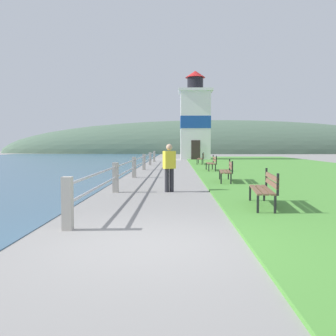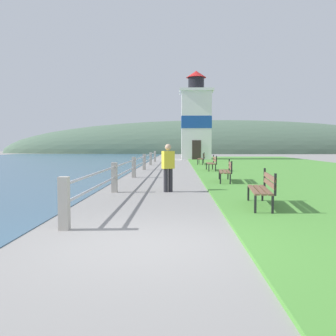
{
  "view_description": "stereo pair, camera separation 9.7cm",
  "coord_description": "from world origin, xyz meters",
  "px_view_note": "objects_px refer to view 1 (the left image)",
  "views": [
    {
      "loc": [
        0.49,
        -5.73,
        1.57
      ],
      "look_at": [
        0.05,
        14.39,
        0.3
      ],
      "focal_mm": 40.0,
      "sensor_mm": 36.0,
      "label": 1
    },
    {
      "loc": [
        0.58,
        -5.72,
        1.57
      ],
      "look_at": [
        0.05,
        14.39,
        0.3
      ],
      "focal_mm": 40.0,
      "sensor_mm": 36.0,
      "label": 2
    }
  ],
  "objects_px": {
    "park_bench_near": "(265,187)",
    "person_strolling": "(169,166)",
    "park_bench_midway": "(227,170)",
    "park_bench_by_lighthouse": "(201,158)",
    "lighthouse": "(195,121)",
    "park_bench_far": "(212,162)"
  },
  "relations": [
    {
      "from": "park_bench_midway",
      "to": "park_bench_far",
      "type": "height_order",
      "value": "same"
    },
    {
      "from": "lighthouse",
      "to": "park_bench_by_lighthouse",
      "type": "bearing_deg",
      "value": -90.16
    },
    {
      "from": "park_bench_midway",
      "to": "park_bench_far",
      "type": "distance_m",
      "value": 6.58
    },
    {
      "from": "park_bench_midway",
      "to": "lighthouse",
      "type": "relative_size",
      "value": 0.22
    },
    {
      "from": "park_bench_by_lighthouse",
      "to": "lighthouse",
      "type": "xyz_separation_m",
      "value": [
        0.03,
        10.44,
        3.48
      ]
    },
    {
      "from": "lighthouse",
      "to": "park_bench_midway",
      "type": "bearing_deg",
      "value": -89.73
    },
    {
      "from": "lighthouse",
      "to": "person_strolling",
      "type": "distance_m",
      "value": 27.22
    },
    {
      "from": "park_bench_midway",
      "to": "person_strolling",
      "type": "height_order",
      "value": "person_strolling"
    },
    {
      "from": "park_bench_near",
      "to": "park_bench_by_lighthouse",
      "type": "distance_m",
      "value": 19.73
    },
    {
      "from": "park_bench_midway",
      "to": "park_bench_by_lighthouse",
      "type": "relative_size",
      "value": 0.99
    },
    {
      "from": "park_bench_far",
      "to": "person_strolling",
      "type": "height_order",
      "value": "person_strolling"
    },
    {
      "from": "park_bench_near",
      "to": "person_strolling",
      "type": "xyz_separation_m",
      "value": [
        -2.39,
        3.22,
        0.32
      ]
    },
    {
      "from": "park_bench_far",
      "to": "park_bench_midway",
      "type": "bearing_deg",
      "value": 89.41
    },
    {
      "from": "park_bench_far",
      "to": "park_bench_near",
      "type": "bearing_deg",
      "value": 89.89
    },
    {
      "from": "lighthouse",
      "to": "person_strolling",
      "type": "relative_size",
      "value": 5.8
    },
    {
      "from": "park_bench_midway",
      "to": "park_bench_by_lighthouse",
      "type": "distance_m",
      "value": 13.61
    },
    {
      "from": "park_bench_near",
      "to": "park_bench_by_lighthouse",
      "type": "bearing_deg",
      "value": -83.39
    },
    {
      "from": "park_bench_far",
      "to": "lighthouse",
      "type": "height_order",
      "value": "lighthouse"
    },
    {
      "from": "lighthouse",
      "to": "person_strolling",
      "type": "xyz_separation_m",
      "value": [
        -2.19,
        -26.94,
        -3.17
      ]
    },
    {
      "from": "park_bench_near",
      "to": "park_bench_by_lighthouse",
      "type": "height_order",
      "value": "same"
    },
    {
      "from": "park_bench_midway",
      "to": "park_bench_by_lighthouse",
      "type": "height_order",
      "value": "same"
    },
    {
      "from": "park_bench_midway",
      "to": "park_bench_far",
      "type": "xyz_separation_m",
      "value": [
        0.02,
        6.58,
        -0.0
      ]
    }
  ]
}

